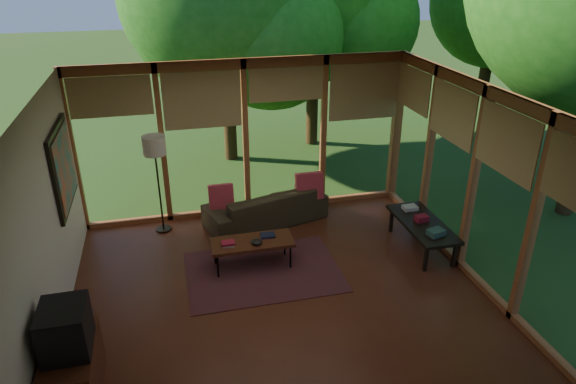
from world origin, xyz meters
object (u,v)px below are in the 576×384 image
object	(u,v)px
coffee_table	(252,243)
sofa	(266,206)
television	(65,329)
floor_lamp	(155,151)
side_console	(423,225)
media_cabinet	(73,372)

from	to	relation	value
coffee_table	sofa	bearing A→B (deg)	70.20
sofa	television	world-z (taller)	television
floor_lamp	side_console	bearing A→B (deg)	-21.77
media_cabinet	side_console	world-z (taller)	media_cabinet
television	floor_lamp	world-z (taller)	floor_lamp
floor_lamp	television	bearing A→B (deg)	-105.69
television	side_console	distance (m)	5.20
coffee_table	media_cabinet	bearing A→B (deg)	-138.73
media_cabinet	television	bearing A→B (deg)	0.00
media_cabinet	floor_lamp	distance (m)	3.69
coffee_table	floor_lamp	bearing A→B (deg)	131.24
media_cabinet	coffee_table	distance (m)	2.96
sofa	side_console	world-z (taller)	sofa
floor_lamp	media_cabinet	bearing A→B (deg)	-106.01
coffee_table	side_console	xyz separation A→B (m)	(2.64, -0.13, 0.02)
sofa	floor_lamp	world-z (taller)	floor_lamp
media_cabinet	floor_lamp	size ratio (longest dim) A/B	0.61
sofa	floor_lamp	size ratio (longest dim) A/B	1.24
sofa	media_cabinet	bearing A→B (deg)	35.08
floor_lamp	side_console	distance (m)	4.31
floor_lamp	side_console	xyz separation A→B (m)	(3.90, -1.56, -1.00)
coffee_table	side_console	distance (m)	2.65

